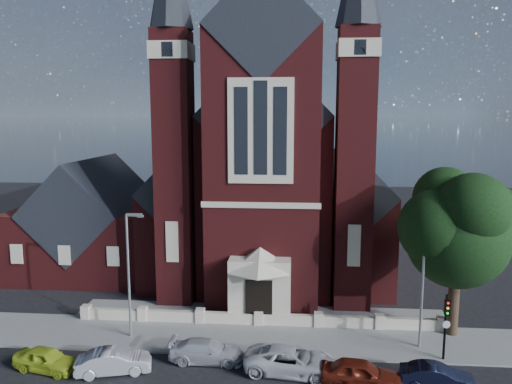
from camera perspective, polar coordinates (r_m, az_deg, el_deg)
ground at (r=42.73m, az=1.21°, el=-10.44°), size 120.00×120.00×0.00m
pavement_strip at (r=33.02m, az=0.05°, el=-16.41°), size 60.00×5.00×0.12m
forecourt_paving at (r=36.67m, az=0.57°, el=-13.77°), size 26.00×3.00×0.14m
forecourt_wall at (r=34.83m, az=0.32°, el=-15.02°), size 24.00×0.40×0.90m
church at (r=48.65m, az=1.81°, el=1.82°), size 20.01×34.90×29.20m
parish_hall at (r=48.10m, az=-17.98°, el=-3.73°), size 12.00×12.20×10.24m
street_tree at (r=33.39m, az=22.39°, el=-4.16°), size 6.40×6.60×10.70m
street_lamp_left at (r=32.46m, az=-14.24°, el=-8.44°), size 1.16×0.22×8.09m
street_lamp_right at (r=31.71m, az=18.70°, el=-9.04°), size 1.16×0.22×8.09m
traffic_signal at (r=31.19m, az=20.89°, el=-13.40°), size 0.28×0.42×4.00m
car_lime_van at (r=31.38m, az=-22.82°, el=-17.23°), size 4.02×2.31×1.29m
car_silver_a at (r=29.92m, az=-15.97°, el=-18.14°), size 4.28×2.45×1.33m
car_silver_b at (r=30.20m, az=-5.63°, el=-17.64°), size 4.40×1.85×1.27m
car_white_suv at (r=28.93m, az=4.07°, el=-18.68°), size 5.41×2.98×1.43m
car_dark_red at (r=28.23m, az=11.88°, el=-19.61°), size 4.35×2.20×1.42m
car_navy at (r=29.11m, az=19.99°, el=-19.24°), size 3.92×1.85×1.24m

